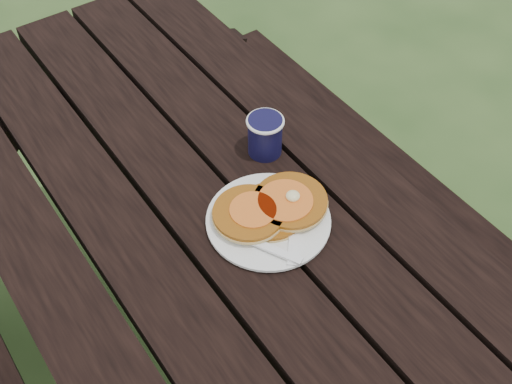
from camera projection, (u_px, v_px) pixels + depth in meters
picnic_table at (240, 349)px, 1.46m from camera, size 1.36×1.80×0.75m
plate at (268, 221)px, 1.21m from camera, size 0.30×0.30×0.01m
pancake_stack at (271, 208)px, 1.20m from camera, size 0.22×0.16×0.04m
knife at (295, 226)px, 1.19m from camera, size 0.13×0.15×0.00m
fork at (274, 250)px, 1.14m from camera, size 0.10×0.16×0.01m
coffee_cup at (265, 133)px, 1.30m from camera, size 0.08×0.08×0.09m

